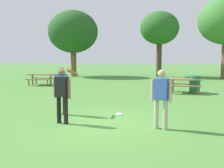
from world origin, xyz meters
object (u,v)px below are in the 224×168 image
person_catcher (161,95)px  picnic_table_near (185,83)px  person_thrower (62,87)px  tree_broad_center (160,29)px  frisbee (119,114)px  trash_can_beside_table (195,84)px  tree_tall_left (73,32)px  picnic_table_far (42,77)px  person_bystander (62,92)px

person_catcher → picnic_table_near: size_ratio=0.87×
person_thrower → tree_broad_center: tree_broad_center is taller
frisbee → picnic_table_near: size_ratio=0.13×
trash_can_beside_table → tree_tall_left: tree_tall_left is taller
person_thrower → picnic_table_far: person_thrower is taller
trash_can_beside_table → tree_broad_center: (-1.46, 11.55, 4.12)m
frisbee → tree_broad_center: size_ratio=0.04×
picnic_table_near → person_catcher: bearing=-102.4°
person_bystander → person_thrower: bearing=108.4°
picnic_table_near → picnic_table_far: 9.69m
person_thrower → picnic_table_far: size_ratio=0.94×
picnic_table_near → tree_broad_center: size_ratio=0.30×
picnic_table_near → picnic_table_far: (-9.27, 2.82, 0.00)m
person_catcher → tree_broad_center: (0.73, 19.22, 3.66)m
person_catcher → tree_tall_left: tree_tall_left is taller
picnic_table_near → tree_tall_left: tree_tall_left is taller
person_bystander → tree_broad_center: (3.61, 18.97, 3.66)m
trash_can_beside_table → person_thrower: bearing=-131.4°
person_thrower → tree_tall_left: 17.81m
person_catcher → trash_can_beside_table: (2.19, 7.66, -0.46)m
frisbee → picnic_table_far: 10.75m
frisbee → tree_tall_left: (-6.21, 16.71, 4.29)m
person_bystander → trash_can_beside_table: person_bystander is taller
person_bystander → person_catcher: bearing=-5.0°
trash_can_beside_table → tree_broad_center: tree_broad_center is taller
tree_broad_center → person_bystander: bearing=-100.8°
tree_tall_left → tree_broad_center: size_ratio=1.02×
picnic_table_near → frisbee: bearing=-117.0°
frisbee → trash_can_beside_table: trash_can_beside_table is taller
person_catcher → person_bystander: (-2.88, 0.25, 0.00)m
person_thrower → frisbee: person_thrower is taller
picnic_table_far → tree_broad_center: tree_broad_center is taller
trash_can_beside_table → frisbee: bearing=-120.6°
person_thrower → person_bystander: (0.40, -1.21, -0.02)m
tree_broad_center → frisbee: bearing=-96.7°
person_thrower → frisbee: bearing=7.5°
person_catcher → tree_broad_center: bearing=87.8°
picnic_table_near → trash_can_beside_table: bearing=6.8°
person_bystander → picnic_table_near: person_bystander is taller
tree_tall_left → person_bystander: bearing=-75.6°
trash_can_beside_table → tree_broad_center: 12.35m
frisbee → picnic_table_far: size_ratio=0.15×
frisbee → person_thrower: bearing=-172.5°
person_thrower → tree_tall_left: (-4.26, 16.96, 3.34)m
person_bystander → tree_tall_left: size_ratio=0.26×
frisbee → tree_broad_center: bearing=83.3°
frisbee → trash_can_beside_table: bearing=59.4°
picnic_table_far → trash_can_beside_table: trash_can_beside_table is taller
picnic_table_far → tree_broad_center: size_ratio=0.28×
person_bystander → picnic_table_far: bearing=114.9°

